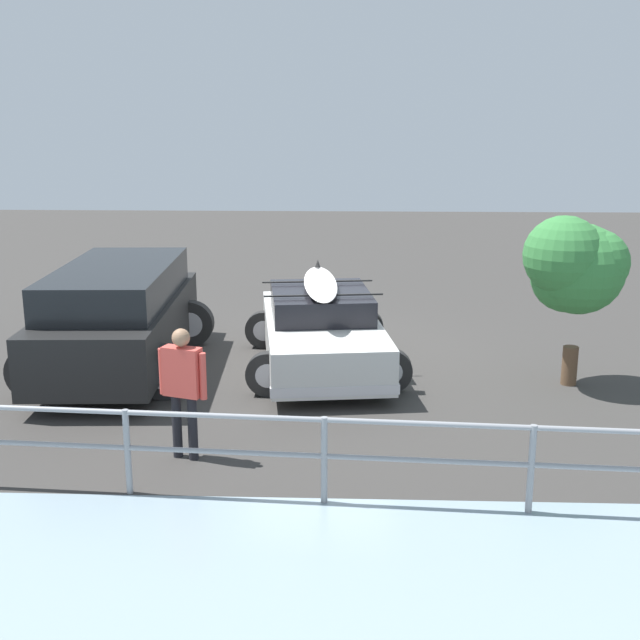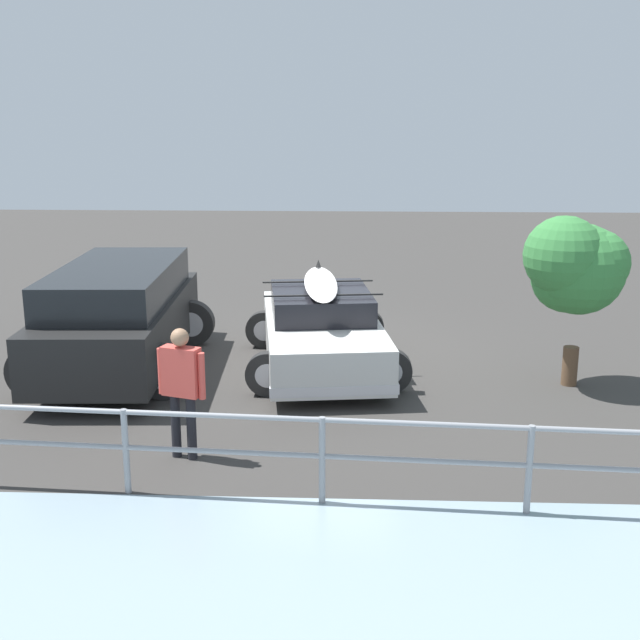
# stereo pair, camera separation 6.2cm
# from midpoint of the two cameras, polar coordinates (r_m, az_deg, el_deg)

# --- Properties ---
(ground_plane) EXTENTS (44.00, 44.00, 0.02)m
(ground_plane) POSITION_cam_midpoint_polar(r_m,az_deg,el_deg) (13.61, -0.18, -2.68)
(ground_plane) COLOR #383533
(ground_plane) RESTS_ON ground
(sedan_car) EXTENTS (2.76, 4.30, 1.53)m
(sedan_car) POSITION_cam_midpoint_polar(r_m,az_deg,el_deg) (12.89, -0.05, -0.75)
(sedan_car) COLOR silver
(sedan_car) RESTS_ON ground
(suv_car) EXTENTS (2.77, 4.94, 1.69)m
(suv_car) POSITION_cam_midpoint_polar(r_m,az_deg,el_deg) (13.14, -14.21, 0.32)
(suv_car) COLOR black
(suv_car) RESTS_ON ground
(person_bystander) EXTENTS (0.59, 0.32, 1.59)m
(person_bystander) POSITION_cam_midpoint_polar(r_m,az_deg,el_deg) (9.49, -9.91, -4.33)
(person_bystander) COLOR black
(person_bystander) RESTS_ON ground
(railing_fence) EXTENTS (10.59, 0.76, 0.95)m
(railing_fence) POSITION_cam_midpoint_polar(r_m,az_deg,el_deg) (8.55, -7.04, -8.51)
(railing_fence) COLOR gray
(railing_fence) RESTS_ON ground
(bush_near_left) EXTENTS (1.55, 1.37, 2.58)m
(bush_near_left) POSITION_cam_midpoint_polar(r_m,az_deg,el_deg) (12.30, 17.58, 3.62)
(bush_near_left) COLOR brown
(bush_near_left) RESTS_ON ground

